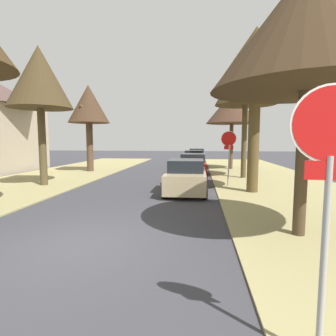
% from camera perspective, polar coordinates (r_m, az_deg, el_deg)
% --- Properties ---
extents(ground_plane, '(120.00, 120.00, 0.00)m').
position_cam_1_polar(ground_plane, '(6.88, -18.05, -15.38)').
color(ground_plane, '#38383D').
extents(stop_sign_near, '(0.80, 0.08, 2.98)m').
position_cam_1_polar(stop_sign_near, '(3.20, 31.14, 0.44)').
color(stop_sign_near, '#9EA0A5').
rests_on(stop_sign_near, grass_verge_right).
extents(stop_sign_far, '(0.81, 0.64, 2.93)m').
position_cam_1_polar(stop_sign_far, '(14.55, 12.79, 4.48)').
color(stop_sign_far, '#9EA0A5').
rests_on(stop_sign_far, grass_verge_right).
extents(street_tree_right_near, '(4.63, 4.63, 6.64)m').
position_cam_1_polar(street_tree_right_near, '(7.98, 27.76, 24.99)').
color(street_tree_right_near, '#453523').
rests_on(street_tree_right_near, grass_verge_right).
extents(street_tree_right_mid_a, '(3.73, 3.73, 7.53)m').
position_cam_1_polar(street_tree_right_mid_a, '(13.67, 18.23, 20.99)').
color(street_tree_right_mid_a, brown).
rests_on(street_tree_right_mid_a, grass_verge_right).
extents(street_tree_right_mid_b, '(3.86, 3.86, 8.20)m').
position_cam_1_polar(street_tree_right_mid_b, '(18.61, 16.24, 17.97)').
color(street_tree_right_mid_b, '#4D4126').
rests_on(street_tree_right_mid_b, grass_verge_right).
extents(street_tree_right_far, '(4.36, 4.36, 6.53)m').
position_cam_1_polar(street_tree_right_far, '(23.89, 13.47, 12.30)').
color(street_tree_right_far, brown).
rests_on(street_tree_right_far, grass_verge_right).
extents(street_tree_left_mid_a, '(3.36, 3.36, 7.40)m').
position_cam_1_polar(street_tree_left_mid_a, '(16.40, -25.71, 16.84)').
color(street_tree_left_mid_a, brown).
rests_on(street_tree_left_mid_a, grass_verge_left).
extents(street_tree_left_mid_b, '(3.21, 3.21, 6.75)m').
position_cam_1_polar(street_tree_left_mid_b, '(22.39, -16.54, 12.66)').
color(street_tree_left_mid_b, '#503B29').
rests_on(street_tree_left_mid_b, grass_verge_left).
extents(parked_sedan_tan, '(1.95, 4.41, 1.57)m').
position_cam_1_polar(parked_sedan_tan, '(12.96, 3.93, -1.90)').
color(parked_sedan_tan, tan).
rests_on(parked_sedan_tan, ground).
extents(parked_sedan_red, '(1.95, 4.41, 1.57)m').
position_cam_1_polar(parked_sedan_red, '(18.89, 5.32, 0.50)').
color(parked_sedan_red, red).
rests_on(parked_sedan_red, ground).
extents(parked_sedan_navy, '(1.95, 4.41, 1.57)m').
position_cam_1_polar(parked_sedan_navy, '(25.48, 5.48, 1.86)').
color(parked_sedan_navy, navy).
rests_on(parked_sedan_navy, ground).
extents(parked_sedan_silver, '(1.95, 4.41, 1.57)m').
position_cam_1_polar(parked_sedan_silver, '(31.39, 6.12, 2.59)').
color(parked_sedan_silver, '#BCBCC1').
rests_on(parked_sedan_silver, ground).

